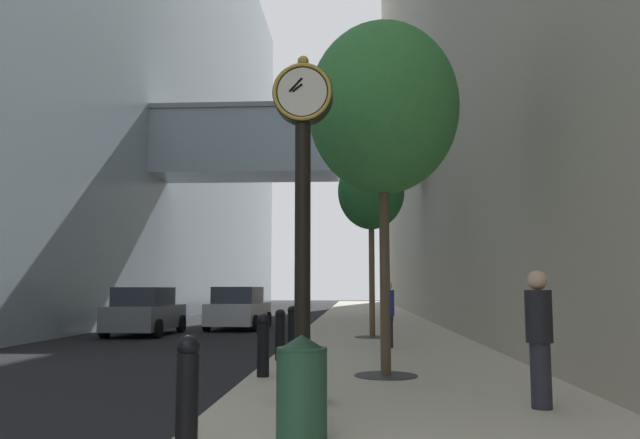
{
  "coord_description": "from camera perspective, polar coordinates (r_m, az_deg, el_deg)",
  "views": [
    {
      "loc": [
        1.88,
        -3.35,
        1.67
      ],
      "look_at": [
        0.8,
        15.96,
        3.79
      ],
      "focal_mm": 35.02,
      "sensor_mm": 36.0,
      "label": 1
    }
  ],
  "objects": [
    {
      "name": "trash_bin",
      "position": [
        6.57,
        -1.68,
        -14.93
      ],
      "size": [
        0.53,
        0.53,
        1.05
      ],
      "color": "#234C33",
      "rests_on": "sidewalk_right"
    },
    {
      "name": "street_tree_near",
      "position": [
        11.61,
        5.77,
        10.02
      ],
      "size": [
        2.75,
        2.75,
        6.38
      ],
      "color": "#333335",
      "rests_on": "sidewalk_right"
    },
    {
      "name": "bollard_fifth",
      "position": [
        15.99,
        -2.59,
        -9.72
      ],
      "size": [
        0.22,
        0.22,
        1.08
      ],
      "color": "black",
      "rests_on": "sidewalk_right"
    },
    {
      "name": "car_grey_mid",
      "position": [
        23.29,
        -15.69,
        -8.13
      ],
      "size": [
        2.02,
        4.16,
        1.69
      ],
      "color": "slate",
      "rests_on": "ground"
    },
    {
      "name": "pedestrian_by_clock",
      "position": [
        8.63,
        19.41,
        -9.86
      ],
      "size": [
        0.48,
        0.48,
        1.75
      ],
      "color": "#23232D",
      "rests_on": "sidewalk_right"
    },
    {
      "name": "building_block_left",
      "position": [
        38.95,
        -19.33,
        15.43
      ],
      "size": [
        22.61,
        80.0,
        31.78
      ],
      "color": "#93A8B7",
      "rests_on": "ground"
    },
    {
      "name": "street_tree_mid_near",
      "position": [
        19.97,
        4.69,
        2.47
      ],
      "size": [
        2.12,
        2.12,
        5.81
      ],
      "color": "#333335",
      "rests_on": "sidewalk_right"
    },
    {
      "name": "bollard_fourth",
      "position": [
        13.54,
        -3.66,
        -10.34
      ],
      "size": [
        0.22,
        0.22,
        1.08
      ],
      "color": "black",
      "rests_on": "sidewalk_right"
    },
    {
      "name": "bollard_sixth",
      "position": [
        18.44,
        -1.8,
        -9.27
      ],
      "size": [
        0.22,
        0.22,
        1.08
      ],
      "color": "black",
      "rests_on": "sidewalk_right"
    },
    {
      "name": "pedestrian_walking",
      "position": [
        16.39,
        6.22,
        -8.39
      ],
      "size": [
        0.41,
        0.5,
        1.73
      ],
      "color": "#23232D",
      "rests_on": "sidewalk_right"
    },
    {
      "name": "car_silver_near",
      "position": [
        26.0,
        -7.42,
        -8.07
      ],
      "size": [
        2.21,
        4.51,
        1.71
      ],
      "color": "#B7BABF",
      "rests_on": "ground"
    },
    {
      "name": "sidewalk_right",
      "position": [
        33.4,
        4.59,
        -9.0
      ],
      "size": [
        5.3,
        80.0,
        0.14
      ],
      "primitive_type": "cube",
      "color": "#BCB29E",
      "rests_on": "ground"
    },
    {
      "name": "bollard_nearest",
      "position": [
        6.28,
        -12.03,
        -14.95
      ],
      "size": [
        0.22,
        0.22,
        1.08
      ],
      "color": "black",
      "rests_on": "sidewalk_right"
    },
    {
      "name": "bollard_third",
      "position": [
        11.1,
        -5.21,
        -11.23
      ],
      "size": [
        0.22,
        0.22,
        1.08
      ],
      "color": "black",
      "rests_on": "sidewalk_right"
    },
    {
      "name": "street_clock",
      "position": [
        8.61,
        -1.6,
        1.18
      ],
      "size": [
        0.84,
        0.55,
        4.81
      ],
      "color": "black",
      "rests_on": "sidewalk_right"
    },
    {
      "name": "ground_plane",
      "position": [
        30.45,
        -0.33,
        -9.42
      ],
      "size": [
        110.0,
        110.0,
        0.0
      ],
      "primitive_type": "plane",
      "color": "black",
      "rests_on": "ground"
    }
  ]
}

